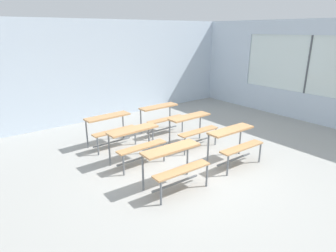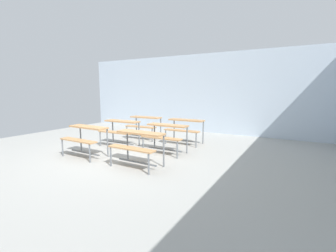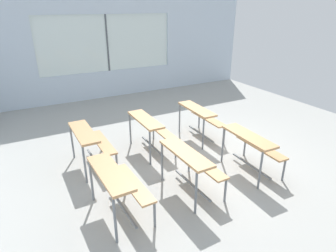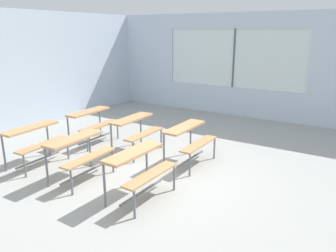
{
  "view_description": "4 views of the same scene",
  "coord_description": "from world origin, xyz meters",
  "px_view_note": "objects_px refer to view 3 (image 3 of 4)",
  "views": [
    {
      "loc": [
        -3.58,
        -3.75,
        2.7
      ],
      "look_at": [
        0.07,
        0.96,
        0.68
      ],
      "focal_mm": 30.51,
      "sensor_mm": 36.0,
      "label": 1
    },
    {
      "loc": [
        3.86,
        -4.16,
        1.63
      ],
      "look_at": [
        0.75,
        1.27,
        0.67
      ],
      "focal_mm": 25.07,
      "sensor_mm": 36.0,
      "label": 2
    },
    {
      "loc": [
        -4.0,
        3.2,
        2.81
      ],
      "look_at": [
        0.87,
        0.57,
        0.46
      ],
      "focal_mm": 30.67,
      "sensor_mm": 36.0,
      "label": 3
    },
    {
      "loc": [
        -4.36,
        -3.02,
        2.48
      ],
      "look_at": [
        0.79,
        0.18,
        0.72
      ],
      "focal_mm": 34.95,
      "sensor_mm": 36.0,
      "label": 4
    }
  ],
  "objects_px": {
    "desk_bench_r1c0": "(191,160)",
    "desk_bench_r2c0": "(118,180)",
    "desk_bench_r0c0": "(252,143)",
    "desk_bench_r2c1": "(90,139)",
    "desk_bench_r0c1": "(201,115)",
    "desk_bench_r1c1": "(150,126)"
  },
  "relations": [
    {
      "from": "desk_bench_r1c0",
      "to": "desk_bench_r2c0",
      "type": "height_order",
      "value": "same"
    },
    {
      "from": "desk_bench_r0c0",
      "to": "desk_bench_r2c0",
      "type": "xyz_separation_m",
      "value": [
        0.01,
        2.47,
        0.0
      ]
    },
    {
      "from": "desk_bench_r2c0",
      "to": "desk_bench_r2c1",
      "type": "xyz_separation_m",
      "value": [
        1.52,
        -0.0,
        0.0
      ]
    },
    {
      "from": "desk_bench_r0c1",
      "to": "desk_bench_r1c0",
      "type": "height_order",
      "value": "same"
    },
    {
      "from": "desk_bench_r1c1",
      "to": "desk_bench_r0c0",
      "type": "bearing_deg",
      "value": -141.53
    },
    {
      "from": "desk_bench_r0c1",
      "to": "desk_bench_r2c1",
      "type": "bearing_deg",
      "value": 92.86
    },
    {
      "from": "desk_bench_r1c1",
      "to": "desk_bench_r2c0",
      "type": "distance_m",
      "value": 1.97
    },
    {
      "from": "desk_bench_r0c0",
      "to": "desk_bench_r1c0",
      "type": "distance_m",
      "value": 1.27
    },
    {
      "from": "desk_bench_r2c0",
      "to": "desk_bench_r0c1",
      "type": "bearing_deg",
      "value": -59.17
    },
    {
      "from": "desk_bench_r0c0",
      "to": "desk_bench_r2c0",
      "type": "relative_size",
      "value": 1.0
    },
    {
      "from": "desk_bench_r1c1",
      "to": "desk_bench_r2c1",
      "type": "distance_m",
      "value": 1.22
    },
    {
      "from": "desk_bench_r0c1",
      "to": "desk_bench_r1c1",
      "type": "height_order",
      "value": "same"
    },
    {
      "from": "desk_bench_r0c0",
      "to": "desk_bench_r1c1",
      "type": "distance_m",
      "value": 2.0
    },
    {
      "from": "desk_bench_r2c0",
      "to": "desk_bench_r2c1",
      "type": "distance_m",
      "value": 1.52
    },
    {
      "from": "desk_bench_r2c1",
      "to": "desk_bench_r0c1",
      "type": "bearing_deg",
      "value": -88.93
    },
    {
      "from": "desk_bench_r0c1",
      "to": "desk_bench_r1c1",
      "type": "distance_m",
      "value": 1.24
    },
    {
      "from": "desk_bench_r1c1",
      "to": "desk_bench_r2c1",
      "type": "height_order",
      "value": "same"
    },
    {
      "from": "desk_bench_r0c1",
      "to": "desk_bench_r1c0",
      "type": "xyz_separation_m",
      "value": [
        -1.6,
        1.26,
        0.0
      ]
    },
    {
      "from": "desk_bench_r0c0",
      "to": "desk_bench_r0c1",
      "type": "height_order",
      "value": "same"
    },
    {
      "from": "desk_bench_r0c0",
      "to": "desk_bench_r2c1",
      "type": "height_order",
      "value": "same"
    },
    {
      "from": "desk_bench_r1c1",
      "to": "desk_bench_r2c0",
      "type": "xyz_separation_m",
      "value": [
        -1.55,
        1.22,
        0.0
      ]
    },
    {
      "from": "desk_bench_r0c0",
      "to": "desk_bench_r0c1",
      "type": "relative_size",
      "value": 1.01
    }
  ]
}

